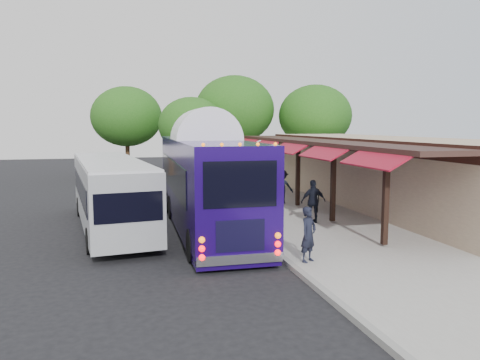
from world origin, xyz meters
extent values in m
plane|color=black|center=(0.00, 0.00, 0.00)|extent=(90.00, 90.00, 0.00)
cube|color=#9E9B93|center=(5.00, 4.00, 0.07)|extent=(10.00, 40.00, 0.15)
cube|color=gray|center=(0.05, 4.00, 0.07)|extent=(0.20, 40.00, 0.16)
cube|color=tan|center=(8.50, 4.00, 1.80)|extent=(5.00, 20.00, 3.60)
cube|color=black|center=(5.98, 4.00, 3.30)|extent=(0.06, 20.00, 0.60)
cube|color=#331E19|center=(4.90, 4.00, 3.40)|extent=(2.60, 20.00, 0.18)
cube|color=black|center=(3.78, -4.00, 1.80)|extent=(0.18, 0.18, 3.16)
cube|color=maroon|center=(3.35, -4.00, 3.15)|extent=(1.00, 3.20, 0.57)
cube|color=black|center=(3.78, 0.00, 1.80)|extent=(0.18, 0.18, 3.16)
cube|color=maroon|center=(3.35, 0.00, 3.15)|extent=(1.00, 3.20, 0.57)
cube|color=black|center=(3.78, 4.00, 1.80)|extent=(0.18, 0.18, 3.16)
cube|color=maroon|center=(3.35, 4.00, 3.15)|extent=(1.00, 3.20, 0.57)
cube|color=black|center=(3.78, 8.00, 1.80)|extent=(0.18, 0.18, 3.16)
cube|color=maroon|center=(3.35, 8.00, 3.15)|extent=(1.00, 3.20, 0.57)
cube|color=black|center=(3.78, 12.00, 1.80)|extent=(0.18, 0.18, 3.16)
cube|color=maroon|center=(3.35, 12.00, 3.15)|extent=(1.00, 3.20, 0.57)
sphere|color=teal|center=(4.20, -2.00, 2.88)|extent=(0.26, 0.26, 0.26)
sphere|color=teal|center=(4.20, 3.00, 2.88)|extent=(0.26, 0.26, 0.26)
sphere|color=teal|center=(4.20, 8.00, 2.88)|extent=(0.26, 0.26, 0.26)
cube|color=#1A0651|center=(-1.45, 0.91, 2.06)|extent=(2.80, 12.23, 3.20)
cube|color=#1A0651|center=(-1.45, 0.91, 0.30)|extent=(2.74, 12.10, 0.36)
ellipsoid|color=white|center=(-1.45, 0.91, 3.64)|extent=(2.79, 11.98, 0.57)
cube|color=black|center=(-1.45, -5.19, 2.59)|extent=(2.12, 0.07, 1.32)
cube|color=silver|center=(-1.45, -5.12, 0.43)|extent=(2.54, 0.23, 0.28)
sphere|color=#FF0C0C|center=(-2.56, -5.21, 0.69)|extent=(0.18, 0.18, 0.18)
sphere|color=#FF0C0C|center=(-0.34, -5.21, 0.69)|extent=(0.18, 0.18, 0.18)
cylinder|color=black|center=(-2.62, -3.72, 0.53)|extent=(0.32, 1.06, 1.06)
cylinder|color=black|center=(-0.28, -3.72, 0.53)|extent=(0.32, 1.06, 1.06)
cylinder|color=black|center=(-2.62, 4.81, 0.53)|extent=(0.32, 1.06, 1.06)
cylinder|color=black|center=(-0.28, 4.81, 0.53)|extent=(0.32, 1.06, 1.06)
cube|color=#919499|center=(-5.24, 1.90, 1.55)|extent=(3.60, 10.83, 2.45)
cube|color=black|center=(-6.41, 1.90, 1.76)|extent=(1.14, 8.97, 0.92)
cube|color=black|center=(-4.08, 1.90, 1.76)|extent=(1.14, 8.97, 0.92)
cube|color=silver|center=(-5.24, 1.90, 2.81)|extent=(3.52, 10.62, 0.09)
cylinder|color=black|center=(-6.31, -1.83, 0.44)|extent=(0.37, 0.91, 0.89)
cylinder|color=black|center=(-4.18, -1.83, 0.44)|extent=(0.37, 0.91, 0.89)
cylinder|color=black|center=(-6.31, 5.08, 0.44)|extent=(0.37, 0.91, 0.89)
cylinder|color=black|center=(-4.18, 5.08, 0.44)|extent=(0.37, 0.91, 0.89)
imported|color=black|center=(0.60, -5.00, 0.99)|extent=(0.73, 0.67, 1.67)
imported|color=black|center=(1.12, 4.47, 0.94)|extent=(0.88, 0.75, 1.57)
imported|color=black|center=(2.99, 0.20, 1.06)|extent=(1.09, 0.50, 1.82)
imported|color=black|center=(3.40, 5.23, 1.03)|extent=(1.30, 1.06, 1.75)
cube|color=black|center=(4.09, 2.29, 0.71)|extent=(0.07, 0.07, 1.13)
cube|color=black|center=(4.09, 2.29, 0.97)|extent=(0.14, 0.51, 0.62)
cube|color=white|center=(4.06, 2.29, 0.97)|extent=(0.09, 0.42, 0.51)
cylinder|color=#382314|center=(0.42, 17.15, 1.43)|extent=(0.36, 0.36, 2.86)
ellipsoid|color=#205916|center=(0.42, 17.15, 4.22)|extent=(4.94, 4.94, 4.20)
cylinder|color=#382314|center=(4.26, 19.28, 1.85)|extent=(0.36, 0.36, 3.71)
ellipsoid|color=#205916|center=(4.26, 19.28, 5.48)|extent=(6.41, 6.41, 5.45)
cylinder|color=#382314|center=(10.38, 17.23, 1.68)|extent=(0.36, 0.36, 3.36)
ellipsoid|color=#205916|center=(10.38, 17.23, 4.97)|extent=(5.81, 5.81, 4.94)
cylinder|color=#382314|center=(-4.20, 21.93, 1.67)|extent=(0.36, 0.36, 3.34)
ellipsoid|color=#205916|center=(-4.20, 21.93, 4.93)|extent=(5.77, 5.77, 4.90)
camera|label=1|loc=(-4.80, -17.77, 4.25)|focal=35.00mm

